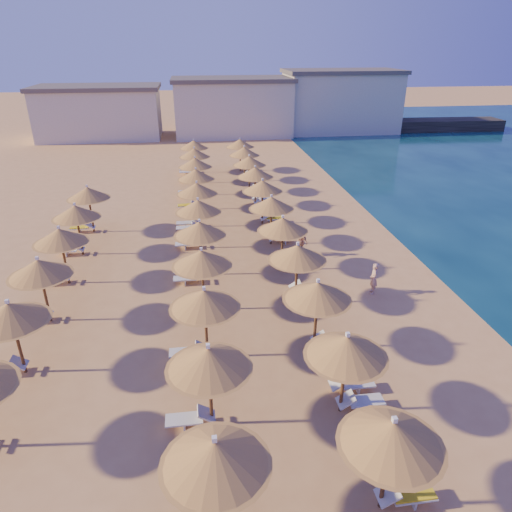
{
  "coord_description": "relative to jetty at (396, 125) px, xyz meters",
  "views": [
    {
      "loc": [
        -2.65,
        -17.39,
        11.48
      ],
      "look_at": [
        0.3,
        4.0,
        1.3
      ],
      "focal_mm": 32.0,
      "sensor_mm": 36.0,
      "label": 1
    }
  ],
  "objects": [
    {
      "name": "parasol_row_east",
      "position": [
        -24.1,
        -38.7,
        1.88
      ],
      "size": [
        2.75,
        42.31,
        3.21
      ],
      "color": "brown",
      "rests_on": "ground"
    },
    {
      "name": "loungers",
      "position": [
        -27.76,
        -39.41,
        -0.41
      ],
      "size": [
        14.36,
        40.14,
        0.66
      ],
      "color": "silver",
      "rests_on": "ground"
    },
    {
      "name": "ground",
      "position": [
        -25.94,
        -45.29,
        -0.75
      ],
      "size": [
        220.0,
        220.0,
        0.0
      ],
      "primitive_type": "plane",
      "color": "tan",
      "rests_on": "ground"
    },
    {
      "name": "beachgoer_a",
      "position": [
        -20.08,
        -43.69,
        0.07
      ],
      "size": [
        0.5,
        0.67,
        1.64
      ],
      "primitive_type": "imported",
      "rotation": [
        0.0,
        0.0,
        -1.77
      ],
      "color": "tan",
      "rests_on": "ground"
    },
    {
      "name": "hotel_blocks",
      "position": [
        -22.6,
        0.53,
        2.95
      ],
      "size": [
        47.74,
        9.38,
        8.1
      ],
      "color": "beige",
      "rests_on": "ground"
    },
    {
      "name": "beachgoer_c",
      "position": [
        -22.69,
        -38.79,
        0.14
      ],
      "size": [
        0.99,
        1.08,
        1.78
      ],
      "primitive_type": "imported",
      "rotation": [
        0.0,
        0.0,
        -0.9
      ],
      "color": "tan",
      "rests_on": "ground"
    },
    {
      "name": "parasol_row_west",
      "position": [
        -28.49,
        -38.7,
        1.88
      ],
      "size": [
        2.75,
        42.31,
        3.21
      ],
      "color": "brown",
      "rests_on": "ground"
    },
    {
      "name": "parasol_row_inland",
      "position": [
        -35.44,
        -42.3,
        1.88
      ],
      "size": [
        2.75,
        20.73,
        3.21
      ],
      "color": "brown",
      "rests_on": "ground"
    },
    {
      "name": "jetty",
      "position": [
        0.0,
        0.0,
        0.0
      ],
      "size": [
        30.15,
        5.37,
        1.5
      ],
      "primitive_type": "cube",
      "rotation": [
        0.0,
        0.0,
        -0.05
      ],
      "color": "black",
      "rests_on": "ground"
    }
  ]
}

